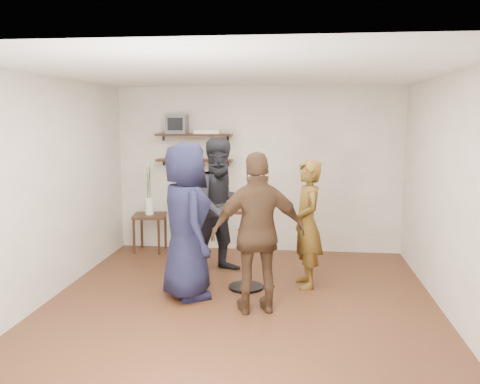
% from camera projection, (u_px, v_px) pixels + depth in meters
% --- Properties ---
extents(room, '(4.58, 5.08, 2.68)m').
position_uv_depth(room, '(240.00, 193.00, 5.58)').
color(room, '#482A17').
rests_on(room, ground).
extents(shelf_upper, '(1.20, 0.25, 0.04)m').
position_uv_depth(shelf_upper, '(194.00, 135.00, 7.95)').
color(shelf_upper, black).
rests_on(shelf_upper, room).
extents(shelf_lower, '(1.20, 0.25, 0.04)m').
position_uv_depth(shelf_lower, '(194.00, 160.00, 8.01)').
color(shelf_lower, black).
rests_on(shelf_lower, room).
extents(crt_monitor, '(0.32, 0.30, 0.30)m').
position_uv_depth(crt_monitor, '(177.00, 124.00, 7.95)').
color(crt_monitor, '#59595B').
rests_on(crt_monitor, shelf_upper).
extents(dvd_deck, '(0.40, 0.24, 0.06)m').
position_uv_depth(dvd_deck, '(208.00, 132.00, 7.91)').
color(dvd_deck, silver).
rests_on(dvd_deck, shelf_upper).
extents(radio, '(0.22, 0.10, 0.10)m').
position_uv_depth(radio, '(195.00, 156.00, 7.99)').
color(radio, black).
rests_on(radio, shelf_lower).
extents(power_strip, '(0.30, 0.05, 0.03)m').
position_uv_depth(power_strip, '(175.00, 158.00, 8.09)').
color(power_strip, black).
rests_on(power_strip, shelf_lower).
extents(side_table, '(0.57, 0.57, 0.60)m').
position_uv_depth(side_table, '(150.00, 220.00, 8.05)').
color(side_table, black).
rests_on(side_table, room).
extents(vase_lilies, '(0.19, 0.19, 0.89)m').
position_uv_depth(vase_lilies, '(149.00, 197.00, 8.00)').
color(vase_lilies, white).
rests_on(vase_lilies, side_table).
extents(drinks_table, '(0.57, 0.57, 1.04)m').
position_uv_depth(drinks_table, '(246.00, 237.00, 6.27)').
color(drinks_table, black).
rests_on(drinks_table, room).
extents(wine_glass_fl, '(0.06, 0.06, 0.19)m').
position_uv_depth(wine_glass_fl, '(242.00, 197.00, 6.17)').
color(wine_glass_fl, silver).
rests_on(wine_glass_fl, drinks_table).
extents(wine_glass_fr, '(0.06, 0.06, 0.19)m').
position_uv_depth(wine_glass_fr, '(250.00, 197.00, 6.17)').
color(wine_glass_fr, silver).
rests_on(wine_glass_fr, drinks_table).
extents(wine_glass_bl, '(0.07, 0.07, 0.22)m').
position_uv_depth(wine_glass_bl, '(244.00, 194.00, 6.26)').
color(wine_glass_bl, silver).
rests_on(wine_glass_bl, drinks_table).
extents(wine_glass_br, '(0.07, 0.07, 0.22)m').
position_uv_depth(wine_glass_br, '(248.00, 195.00, 6.22)').
color(wine_glass_br, silver).
rests_on(wine_glass_br, drinks_table).
extents(person_plaid, '(0.51, 0.66, 1.60)m').
position_uv_depth(person_plaid, '(307.00, 224.00, 6.35)').
color(person_plaid, '#A12312').
rests_on(person_plaid, room).
extents(person_dark, '(1.13, 1.07, 1.85)m').
position_uv_depth(person_dark, '(222.00, 206.00, 6.92)').
color(person_dark, black).
rests_on(person_dark, room).
extents(person_navy, '(0.95, 1.07, 1.85)m').
position_uv_depth(person_navy, '(186.00, 221.00, 5.95)').
color(person_navy, black).
rests_on(person_navy, room).
extents(person_brown, '(1.11, 0.70, 1.77)m').
position_uv_depth(person_brown, '(258.00, 233.00, 5.49)').
color(person_brown, '#402B1B').
rests_on(person_brown, room).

